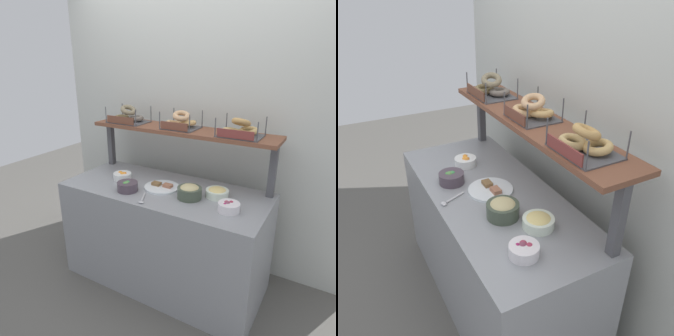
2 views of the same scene
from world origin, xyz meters
The scene contains 16 objects.
ground_plane centered at (0.00, 0.00, 0.00)m, with size 8.00×8.00×0.00m, color #595651.
back_wall centered at (0.00, 0.55, 1.20)m, with size 2.82×0.06×2.40m, color beige.
deli_counter centered at (0.00, 0.00, 0.42)m, with size 1.62×0.70×0.85m, color gray.
shelf_riser_left centered at (-0.75, 0.27, 1.05)m, with size 0.05×0.05×0.40m, color #4C4C51.
shelf_riser_right centered at (0.75, 0.27, 1.05)m, with size 0.05×0.05×0.40m, color #4C4C51.
upper_shelf centered at (0.00, 0.27, 1.26)m, with size 1.58×0.32×0.03m, color brown.
bowl_hummus centered at (0.25, -0.05, 0.90)m, with size 0.18×0.18×0.11m.
bowl_fruit_salad centered at (-0.41, -0.01, 0.88)m, with size 0.15×0.15×0.07m.
bowl_egg_salad centered at (0.41, 0.07, 0.88)m, with size 0.17×0.17×0.07m.
bowl_beet_salad centered at (0.56, -0.11, 0.88)m, with size 0.15×0.15×0.07m.
bowl_veggie_mix centered at (-0.23, -0.18, 0.89)m, with size 0.16×0.16×0.08m.
serving_plate_white centered at (-0.02, 0.00, 0.86)m, with size 0.28×0.28×0.04m.
serving_spoon_near_plate centered at (-0.03, -0.27, 0.86)m, with size 0.09×0.16×0.01m.
bagel_basket_poppy centered at (-0.52, 0.25, 1.33)m, with size 0.33×0.25×0.16m.
bagel_basket_plain centered at (0.00, 0.27, 1.33)m, with size 0.28×0.26×0.14m.
bagel_basket_sesame centered at (0.49, 0.25, 1.33)m, with size 0.31×0.26×0.15m.
Camera 1 is at (1.16, -1.92, 1.83)m, focal length 33.28 mm.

